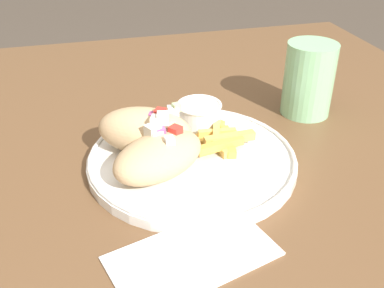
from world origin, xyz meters
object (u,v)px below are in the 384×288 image
(plate, at_px, (192,159))
(pita_sandwich_far, at_px, (145,130))
(sauce_ramekin, at_px, (199,114))
(fries_pile, at_px, (220,139))
(pita_sandwich_near, at_px, (159,156))
(water_glass, at_px, (308,83))

(plate, height_order, pita_sandwich_far, pita_sandwich_far)
(sauce_ramekin, bearing_deg, pita_sandwich_far, -152.46)
(plate, height_order, fries_pile, fries_pile)
(pita_sandwich_near, xyz_separation_m, fries_pile, (0.10, 0.05, -0.02))
(pita_sandwich_near, relative_size, fries_pile, 1.51)
(plate, relative_size, pita_sandwich_far, 1.90)
(fries_pile, height_order, sauce_ramekin, sauce_ramekin)
(pita_sandwich_near, relative_size, water_glass, 1.28)
(pita_sandwich_near, xyz_separation_m, pita_sandwich_far, (-0.01, 0.06, 0.01))
(pita_sandwich_near, relative_size, pita_sandwich_far, 1.02)
(water_glass, bearing_deg, sauce_ramekin, -172.02)
(pita_sandwich_near, bearing_deg, water_glass, -4.32)
(water_glass, bearing_deg, pita_sandwich_far, -165.32)
(pita_sandwich_near, relative_size, sauce_ramekin, 2.24)
(pita_sandwich_far, xyz_separation_m, water_glass, (0.29, 0.08, 0.01))
(pita_sandwich_near, bearing_deg, sauce_ramekin, 21.88)
(pita_sandwich_far, distance_m, sauce_ramekin, 0.10)
(fries_pile, height_order, water_glass, water_glass)
(plate, distance_m, pita_sandwich_near, 0.07)
(pita_sandwich_near, bearing_deg, fries_pile, -4.62)
(sauce_ramekin, relative_size, water_glass, 0.57)
(plate, bearing_deg, fries_pile, 21.83)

